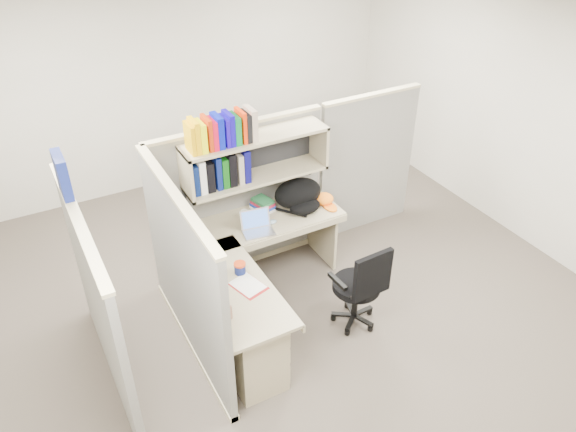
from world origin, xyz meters
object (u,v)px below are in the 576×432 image
snack_canister (240,268)px  backpack (301,196)px  task_chair (358,298)px  desk (256,312)px  laptop (258,224)px

snack_canister → backpack: bearing=33.3°
snack_canister → task_chair: (0.98, -0.39, -0.46)m
snack_canister → task_chair: bearing=-21.6°
desk → backpack: backpack is taller
desk → backpack: bearing=42.5°
snack_canister → task_chair: size_ratio=0.11×
snack_canister → laptop: bearing=48.9°
backpack → snack_canister: bearing=-166.7°
laptop → snack_canister: 0.60m
desk → snack_canister: size_ratio=16.97×
desk → laptop: 0.86m
desk → task_chair: 0.97m
desk → snack_canister: snack_canister is taller
task_chair → desk: bearing=169.8°
backpack → task_chair: bearing=-108.5°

